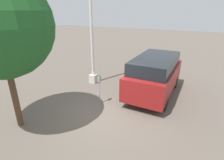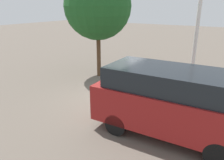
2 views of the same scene
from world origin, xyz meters
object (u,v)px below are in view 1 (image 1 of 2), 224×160
object	(u,v)px
lamp_post	(92,46)
parked_van	(155,74)
parking_meter_far	(150,54)
parking_meter_near	(100,83)

from	to	relation	value
lamp_post	parked_van	size ratio (longest dim) A/B	1.41
parked_van	parking_meter_far	bearing A→B (deg)	18.40
parking_meter_near	lamp_post	size ratio (longest dim) A/B	0.22
parking_meter_near	parking_meter_far	world-z (taller)	parking_meter_near
parking_meter_near	parked_van	distance (m)	3.13
parking_meter_far	lamp_post	bearing A→B (deg)	156.36
lamp_post	parked_van	distance (m)	4.10
parked_van	lamp_post	bearing A→B (deg)	92.25
parking_meter_near	parking_meter_far	xyz separation A→B (m)	(7.90, -0.04, -0.16)
parking_meter_near	parked_van	bearing A→B (deg)	-45.91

